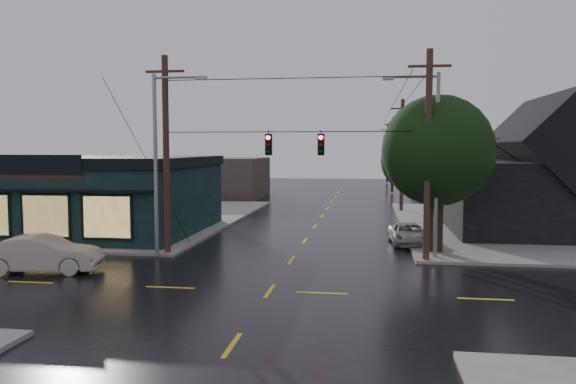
# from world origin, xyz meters

# --- Properties ---
(ground_plane) EXTENTS (160.00, 160.00, 0.00)m
(ground_plane) POSITION_xyz_m (0.00, 0.00, 0.00)
(ground_plane) COLOR black
(sidewalk_nw) EXTENTS (28.00, 28.00, 0.15)m
(sidewalk_nw) POSITION_xyz_m (-20.00, 20.00, 0.07)
(sidewalk_nw) COLOR gray
(sidewalk_nw) RESTS_ON ground
(pizza_shop) EXTENTS (16.30, 12.34, 4.90)m
(pizza_shop) POSITION_xyz_m (-15.00, 12.94, 2.56)
(pizza_shop) COLOR black
(pizza_shop) RESTS_ON ground
(ne_building) EXTENTS (12.60, 11.60, 8.75)m
(ne_building) POSITION_xyz_m (15.00, 17.00, 4.47)
(ne_building) COLOR black
(ne_building) RESTS_ON ground
(corner_tree) EXTENTS (5.71, 5.71, 8.08)m
(corner_tree) POSITION_xyz_m (7.21, 8.71, 5.35)
(corner_tree) COLOR black
(corner_tree) RESTS_ON ground
(utility_pole_nw) EXTENTS (2.00, 0.32, 10.15)m
(utility_pole_nw) POSITION_xyz_m (-6.50, 6.50, 0.00)
(utility_pole_nw) COLOR #351E17
(utility_pole_nw) RESTS_ON ground
(utility_pole_ne) EXTENTS (2.00, 0.32, 10.15)m
(utility_pole_ne) POSITION_xyz_m (6.50, 6.50, 0.00)
(utility_pole_ne) COLOR #351E17
(utility_pole_ne) RESTS_ON ground
(utility_pole_far_a) EXTENTS (2.00, 0.32, 9.65)m
(utility_pole_far_a) POSITION_xyz_m (6.50, 28.00, 0.00)
(utility_pole_far_a) COLOR #351E17
(utility_pole_far_a) RESTS_ON ground
(utility_pole_far_b) EXTENTS (2.00, 0.32, 9.15)m
(utility_pole_far_b) POSITION_xyz_m (6.50, 48.00, 0.00)
(utility_pole_far_b) COLOR #351E17
(utility_pole_far_b) RESTS_ON ground
(utility_pole_far_c) EXTENTS (2.00, 0.32, 9.15)m
(utility_pole_far_c) POSITION_xyz_m (6.50, 68.00, 0.00)
(utility_pole_far_c) COLOR #351E17
(utility_pole_far_c) RESTS_ON ground
(span_signal_assembly) EXTENTS (13.00, 0.48, 1.23)m
(span_signal_assembly) POSITION_xyz_m (0.10, 6.50, 5.70)
(span_signal_assembly) COLOR black
(span_signal_assembly) RESTS_ON ground
(streetlight_nw) EXTENTS (5.40, 0.30, 9.15)m
(streetlight_nw) POSITION_xyz_m (-6.80, 5.80, 0.00)
(streetlight_nw) COLOR gray
(streetlight_nw) RESTS_ON ground
(streetlight_ne) EXTENTS (5.40, 0.30, 9.15)m
(streetlight_ne) POSITION_xyz_m (7.00, 7.20, 0.00)
(streetlight_ne) COLOR gray
(streetlight_ne) RESTS_ON ground
(bg_building_west) EXTENTS (12.00, 10.00, 4.40)m
(bg_building_west) POSITION_xyz_m (-14.00, 40.00, 2.20)
(bg_building_west) COLOR #3A322A
(bg_building_west) RESTS_ON ground
(bg_building_east) EXTENTS (14.00, 12.00, 5.60)m
(bg_building_east) POSITION_xyz_m (16.00, 45.00, 2.80)
(bg_building_east) COLOR #26262B
(bg_building_east) RESTS_ON ground
(sedan_cream) EXTENTS (5.27, 2.70, 1.65)m
(sedan_cream) POSITION_xyz_m (-10.52, 1.75, 0.83)
(sedan_cream) COLOR #B2A99C
(sedan_cream) RESTS_ON ground
(suv_silver) EXTENTS (2.31, 4.45, 1.20)m
(suv_silver) POSITION_xyz_m (6.00, 11.51, 0.60)
(suv_silver) COLOR #A7A29A
(suv_silver) RESTS_ON ground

